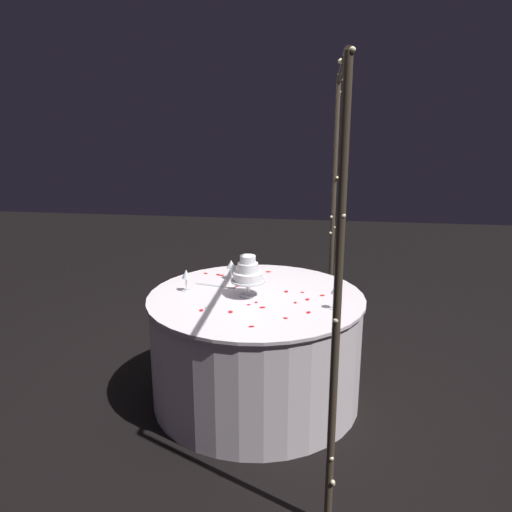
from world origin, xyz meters
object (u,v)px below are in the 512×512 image
(decorative_arch, at_px, (337,195))
(main_table, at_px, (256,348))
(wine_glass_2, at_px, (231,265))
(tiered_cake, at_px, (248,273))
(wine_glass_1, at_px, (335,291))
(cake_knife, at_px, (218,286))
(wine_glass_0, at_px, (186,275))

(decorative_arch, distance_m, main_table, 1.15)
(decorative_arch, xyz_separation_m, wine_glass_2, (-0.33, -0.71, -0.57))
(tiered_cake, bearing_deg, wine_glass_2, -153.14)
(main_table, distance_m, tiered_cake, 0.53)
(main_table, xyz_separation_m, wine_glass_1, (0.16, 0.50, 0.48))
(cake_knife, bearing_deg, wine_glass_2, 162.71)
(main_table, bearing_deg, cake_knife, -117.05)
(decorative_arch, height_order, main_table, decorative_arch)
(wine_glass_2, bearing_deg, wine_glass_0, -39.70)
(tiered_cake, xyz_separation_m, cake_knife, (-0.15, -0.23, -0.15))
(tiered_cake, bearing_deg, main_table, 98.30)
(main_table, relative_size, tiered_cake, 5.20)
(tiered_cake, xyz_separation_m, wine_glass_0, (-0.04, -0.42, -0.05))
(tiered_cake, distance_m, wine_glass_1, 0.57)
(wine_glass_2, xyz_separation_m, cake_knife, (0.19, -0.06, -0.10))
(tiered_cake, relative_size, cake_knife, 0.92)
(main_table, distance_m, wine_glass_2, 0.61)
(cake_knife, bearing_deg, wine_glass_1, 69.02)
(wine_glass_0, distance_m, wine_glass_1, 0.99)
(decorative_arch, relative_size, main_table, 1.57)
(main_table, distance_m, wine_glass_0, 0.67)
(decorative_arch, xyz_separation_m, wine_glass_1, (0.15, 0.01, -0.56))
(main_table, distance_m, cake_knife, 0.49)
(decorative_arch, distance_m, wine_glass_2, 0.97)
(main_table, bearing_deg, wine_glass_0, -93.94)
(decorative_arch, bearing_deg, wine_glass_2, -114.98)
(wine_glass_0, bearing_deg, cake_knife, 120.41)
(wine_glass_2, bearing_deg, tiered_cake, 26.86)
(main_table, distance_m, wine_glass_1, 0.71)
(wine_glass_1, bearing_deg, wine_glass_2, -123.90)
(cake_knife, bearing_deg, wine_glass_0, -59.59)
(decorative_arch, bearing_deg, cake_knife, -100.65)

